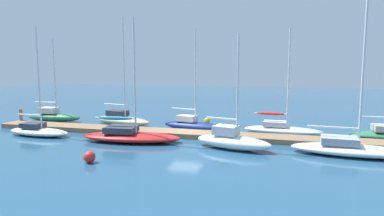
{
  "coord_description": "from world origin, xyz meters",
  "views": [
    {
      "loc": [
        7.67,
        -25.7,
        5.73
      ],
      "look_at": [
        0.0,
        2.0,
        2.0
      ],
      "focal_mm": 32.25,
      "sensor_mm": 36.0,
      "label": 1
    }
  ],
  "objects_px": {
    "sailboat_3": "(130,135)",
    "sailboat_5": "(232,140)",
    "sailboat_2": "(122,119)",
    "sailboat_1": "(38,130)",
    "sailboat_7": "(350,147)",
    "mooring_buoy_yellow": "(207,120)",
    "sailboat_4": "(192,124)",
    "sailboat_0": "(53,116)",
    "mooring_buoy_red": "(89,157)",
    "sailboat_6": "(282,128)"
  },
  "relations": [
    {
      "from": "sailboat_6",
      "to": "sailboat_7",
      "type": "xyz_separation_m",
      "value": [
        4.26,
        -5.73,
        0.05
      ]
    },
    {
      "from": "sailboat_3",
      "to": "sailboat_5",
      "type": "bearing_deg",
      "value": -7.67
    },
    {
      "from": "sailboat_0",
      "to": "mooring_buoy_red",
      "type": "relative_size",
      "value": 11.66
    },
    {
      "from": "sailboat_5",
      "to": "sailboat_6",
      "type": "relative_size",
      "value": 0.9
    },
    {
      "from": "sailboat_6",
      "to": "mooring_buoy_red",
      "type": "xyz_separation_m",
      "value": [
        -10.59,
        -11.46,
        -0.14
      ]
    },
    {
      "from": "sailboat_4",
      "to": "sailboat_2",
      "type": "bearing_deg",
      "value": -175.8
    },
    {
      "from": "sailboat_0",
      "to": "sailboat_5",
      "type": "relative_size",
      "value": 1.05
    },
    {
      "from": "mooring_buoy_yellow",
      "to": "sailboat_0",
      "type": "bearing_deg",
      "value": -169.08
    },
    {
      "from": "sailboat_0",
      "to": "mooring_buoy_yellow",
      "type": "bearing_deg",
      "value": 7.17
    },
    {
      "from": "sailboat_7",
      "to": "mooring_buoy_yellow",
      "type": "distance_m",
      "value": 14.34
    },
    {
      "from": "mooring_buoy_red",
      "to": "sailboat_6",
      "type": "bearing_deg",
      "value": 47.27
    },
    {
      "from": "sailboat_2",
      "to": "sailboat_5",
      "type": "height_order",
      "value": "sailboat_2"
    },
    {
      "from": "sailboat_6",
      "to": "mooring_buoy_red",
      "type": "distance_m",
      "value": 15.61
    },
    {
      "from": "sailboat_3",
      "to": "sailboat_6",
      "type": "relative_size",
      "value": 1.06
    },
    {
      "from": "sailboat_6",
      "to": "mooring_buoy_yellow",
      "type": "distance_m",
      "value": 7.66
    },
    {
      "from": "sailboat_6",
      "to": "sailboat_2",
      "type": "bearing_deg",
      "value": -178.16
    },
    {
      "from": "sailboat_0",
      "to": "sailboat_3",
      "type": "relative_size",
      "value": 0.9
    },
    {
      "from": "sailboat_2",
      "to": "mooring_buoy_yellow",
      "type": "xyz_separation_m",
      "value": [
        7.54,
        2.8,
        -0.28
      ]
    },
    {
      "from": "mooring_buoy_red",
      "to": "sailboat_7",
      "type": "bearing_deg",
      "value": 21.1
    },
    {
      "from": "sailboat_2",
      "to": "sailboat_3",
      "type": "bearing_deg",
      "value": -45.67
    },
    {
      "from": "sailboat_7",
      "to": "sailboat_2",
      "type": "bearing_deg",
      "value": 165.15
    },
    {
      "from": "sailboat_3",
      "to": "mooring_buoy_red",
      "type": "bearing_deg",
      "value": -94.92
    },
    {
      "from": "sailboat_0",
      "to": "sailboat_4",
      "type": "relative_size",
      "value": 0.94
    },
    {
      "from": "sailboat_2",
      "to": "sailboat_4",
      "type": "distance_m",
      "value": 7.08
    },
    {
      "from": "sailboat_1",
      "to": "sailboat_2",
      "type": "height_order",
      "value": "sailboat_2"
    },
    {
      "from": "sailboat_2",
      "to": "sailboat_7",
      "type": "xyz_separation_m",
      "value": [
        18.77,
        -6.12,
        -0.04
      ]
    },
    {
      "from": "sailboat_0",
      "to": "mooring_buoy_yellow",
      "type": "relative_size",
      "value": 13.59
    },
    {
      "from": "mooring_buoy_red",
      "to": "mooring_buoy_yellow",
      "type": "relative_size",
      "value": 1.17
    },
    {
      "from": "sailboat_4",
      "to": "sailboat_5",
      "type": "xyz_separation_m",
      "value": [
        4.36,
        -5.56,
        0.06
      ]
    },
    {
      "from": "sailboat_3",
      "to": "mooring_buoy_red",
      "type": "distance_m",
      "value": 5.62
    },
    {
      "from": "sailboat_1",
      "to": "sailboat_5",
      "type": "distance_m",
      "value": 15.59
    },
    {
      "from": "mooring_buoy_yellow",
      "to": "sailboat_5",
      "type": "bearing_deg",
      "value": -67.24
    },
    {
      "from": "sailboat_0",
      "to": "mooring_buoy_red",
      "type": "distance_m",
      "value": 16.35
    },
    {
      "from": "sailboat_2",
      "to": "sailboat_1",
      "type": "bearing_deg",
      "value": -110.69
    },
    {
      "from": "sailboat_6",
      "to": "sailboat_3",
      "type": "bearing_deg",
      "value": -148.08
    },
    {
      "from": "sailboat_4",
      "to": "sailboat_1",
      "type": "bearing_deg",
      "value": -143.29
    },
    {
      "from": "sailboat_3",
      "to": "sailboat_2",
      "type": "bearing_deg",
      "value": 114.69
    },
    {
      "from": "sailboat_0",
      "to": "sailboat_6",
      "type": "relative_size",
      "value": 0.95
    },
    {
      "from": "sailboat_2",
      "to": "mooring_buoy_yellow",
      "type": "bearing_deg",
      "value": 33.5
    },
    {
      "from": "sailboat_5",
      "to": "mooring_buoy_yellow",
      "type": "xyz_separation_m",
      "value": [
        -3.85,
        9.19,
        -0.31
      ]
    },
    {
      "from": "sailboat_2",
      "to": "mooring_buoy_red",
      "type": "distance_m",
      "value": 12.48
    },
    {
      "from": "sailboat_1",
      "to": "sailboat_2",
      "type": "distance_m",
      "value": 7.53
    },
    {
      "from": "sailboat_4",
      "to": "mooring_buoy_yellow",
      "type": "distance_m",
      "value": 3.67
    },
    {
      "from": "sailboat_5",
      "to": "sailboat_7",
      "type": "xyz_separation_m",
      "value": [
        7.37,
        0.27,
        -0.08
      ]
    },
    {
      "from": "sailboat_7",
      "to": "sailboat_3",
      "type": "bearing_deg",
      "value": -176.36
    },
    {
      "from": "sailboat_5",
      "to": "sailboat_7",
      "type": "bearing_deg",
      "value": 15.8
    },
    {
      "from": "sailboat_2",
      "to": "sailboat_7",
      "type": "relative_size",
      "value": 0.82
    },
    {
      "from": "sailboat_6",
      "to": "sailboat_5",
      "type": "bearing_deg",
      "value": -114.04
    },
    {
      "from": "sailboat_0",
      "to": "mooring_buoy_yellow",
      "type": "distance_m",
      "value": 15.27
    },
    {
      "from": "sailboat_3",
      "to": "sailboat_0",
      "type": "bearing_deg",
      "value": 144.84
    }
  ]
}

